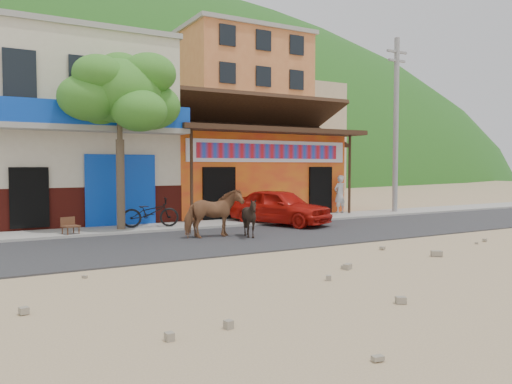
% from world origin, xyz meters
% --- Properties ---
extents(ground, '(120.00, 120.00, 0.00)m').
position_xyz_m(ground, '(0.00, 0.00, 0.00)').
color(ground, '#9E825B').
rests_on(ground, ground).
extents(road, '(60.00, 5.00, 0.04)m').
position_xyz_m(road, '(0.00, 2.50, 0.02)').
color(road, '#28282B').
rests_on(road, ground).
extents(sidewalk, '(60.00, 2.00, 0.12)m').
position_xyz_m(sidewalk, '(0.00, 6.00, 0.06)').
color(sidewalk, gray).
rests_on(sidewalk, ground).
extents(dance_club, '(8.00, 6.00, 3.60)m').
position_xyz_m(dance_club, '(2.00, 10.00, 1.80)').
color(dance_club, orange).
rests_on(dance_club, ground).
extents(cafe_building, '(7.00, 6.00, 7.00)m').
position_xyz_m(cafe_building, '(-5.50, 10.00, 3.50)').
color(cafe_building, beige).
rests_on(cafe_building, ground).
extents(apartment_front, '(9.00, 9.00, 12.00)m').
position_xyz_m(apartment_front, '(9.00, 24.00, 6.00)').
color(apartment_front, '#CC723F').
rests_on(apartment_front, ground).
extents(apartment_rear, '(8.00, 8.00, 10.00)m').
position_xyz_m(apartment_rear, '(18.00, 30.00, 5.00)').
color(apartment_rear, tan).
rests_on(apartment_rear, ground).
extents(hillside, '(100.00, 40.00, 24.00)m').
position_xyz_m(hillside, '(0.00, 70.00, 12.00)').
color(hillside, '#194C14').
rests_on(hillside, ground).
extents(tree, '(3.00, 3.00, 6.00)m').
position_xyz_m(tree, '(-4.60, 5.80, 3.12)').
color(tree, '#2D721E').
rests_on(tree, sidewalk).
extents(utility_pole, '(0.24, 0.24, 8.00)m').
position_xyz_m(utility_pole, '(8.20, 6.00, 4.12)').
color(utility_pole, gray).
rests_on(utility_pole, sidewalk).
extents(cow_tan, '(1.78, 0.83, 1.49)m').
position_xyz_m(cow_tan, '(-2.51, 2.93, 0.79)').
color(cow_tan, brown).
rests_on(cow_tan, road).
extents(cow_dark, '(1.44, 1.40, 1.21)m').
position_xyz_m(cow_dark, '(-1.51, 2.41, 0.64)').
color(cow_dark, black).
rests_on(cow_dark, road).
extents(red_car, '(3.06, 4.28, 1.35)m').
position_xyz_m(red_car, '(1.09, 4.80, 0.72)').
color(red_car, red).
rests_on(red_car, road).
extents(scooter, '(2.04, 1.09, 1.02)m').
position_xyz_m(scooter, '(-3.57, 5.81, 0.63)').
color(scooter, black).
rests_on(scooter, sidewalk).
extents(pedestrian, '(0.67, 0.48, 1.70)m').
position_xyz_m(pedestrian, '(5.49, 6.70, 0.97)').
color(pedestrian, silver).
rests_on(pedestrian, sidewalk).
extents(cafe_chair_left, '(0.57, 0.57, 0.98)m').
position_xyz_m(cafe_chair_left, '(-6.29, 5.34, 0.61)').
color(cafe_chair_left, '#4D2919').
rests_on(cafe_chair_left, sidewalk).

